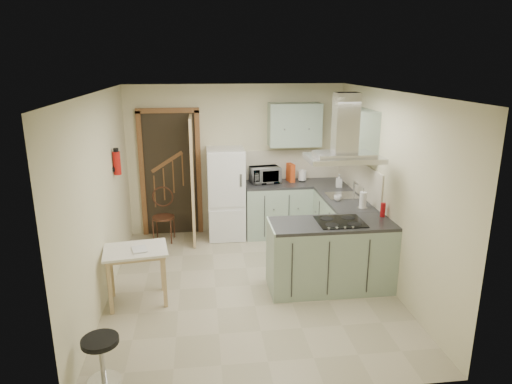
{
  "coord_description": "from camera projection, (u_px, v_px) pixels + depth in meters",
  "views": [
    {
      "loc": [
        -0.59,
        -5.42,
        2.84
      ],
      "look_at": [
        0.13,
        0.45,
        1.15
      ],
      "focal_mm": 32.0,
      "sensor_mm": 36.0,
      "label": 1
    }
  ],
  "objects": [
    {
      "name": "doorway",
      "position": [
        171.0,
        174.0,
        7.58
      ],
      "size": [
        1.1,
        0.12,
        2.1
      ],
      "primitive_type": "cube",
      "color": "brown",
      "rests_on": "floor"
    },
    {
      "name": "microwave",
      "position": [
        265.0,
        175.0,
        7.57
      ],
      "size": [
        0.52,
        0.4,
        0.26
      ],
      "primitive_type": "imported",
      "rotation": [
        0.0,
        0.0,
        0.16
      ],
      "color": "black",
      "rests_on": "counter_back"
    },
    {
      "name": "bentwood_chair",
      "position": [
        163.0,
        217.0,
        7.41
      ],
      "size": [
        0.4,
        0.4,
        0.81
      ],
      "primitive_type": "cube",
      "rotation": [
        0.0,
        0.0,
        -0.12
      ],
      "color": "#4A2E18",
      "rests_on": "floor"
    },
    {
      "name": "drop_leaf_table",
      "position": [
        137.0,
        275.0,
        5.53
      ],
      "size": [
        0.81,
        0.65,
        0.69
      ],
      "primitive_type": "cube",
      "rotation": [
        0.0,
        0.0,
        0.14
      ],
      "color": "tan",
      "rests_on": "floor"
    },
    {
      "name": "counter_back",
      "position": [
        277.0,
        209.0,
        7.69
      ],
      "size": [
        1.08,
        0.6,
        0.9
      ],
      "primitive_type": "cube",
      "color": "#9EB2A0",
      "rests_on": "floor"
    },
    {
      "name": "left_wall",
      "position": [
        101.0,
        200.0,
        5.47
      ],
      "size": [
        0.0,
        4.2,
        4.2
      ],
      "primitive_type": "plane",
      "rotation": [
        1.57,
        0.0,
        1.57
      ],
      "color": "beige",
      "rests_on": "floor"
    },
    {
      "name": "wall_cabinet_back",
      "position": [
        295.0,
        125.0,
        7.46
      ],
      "size": [
        0.85,
        0.35,
        0.7
      ],
      "primitive_type": "cube",
      "color": "#9EB2A0",
      "rests_on": "back_wall"
    },
    {
      "name": "floor",
      "position": [
        250.0,
        285.0,
        6.02
      ],
      "size": [
        4.2,
        4.2,
        0.0
      ],
      "primitive_type": "plane",
      "color": "#B2A78A",
      "rests_on": "ground"
    },
    {
      "name": "splashback",
      "position": [
        292.0,
        164.0,
        7.81
      ],
      "size": [
        1.68,
        0.02,
        0.5
      ],
      "primitive_type": "cube",
      "color": "beige",
      "rests_on": "counter_back"
    },
    {
      "name": "right_wall",
      "position": [
        388.0,
        190.0,
        5.89
      ],
      "size": [
        0.0,
        4.2,
        4.2
      ],
      "primitive_type": "plane",
      "rotation": [
        1.57,
        0.0,
        -1.57
      ],
      "color": "beige",
      "rests_on": "floor"
    },
    {
      "name": "soap_bottle",
      "position": [
        339.0,
        181.0,
        7.31
      ],
      "size": [
        0.11,
        0.12,
        0.21
      ],
      "primitive_type": "imported",
      "rotation": [
        0.0,
        0.0,
        -0.21
      ],
      "color": "#A3A4AE",
      "rests_on": "counter_right"
    },
    {
      "name": "sink",
      "position": [
        342.0,
        196.0,
        6.85
      ],
      "size": [
        0.45,
        0.4,
        0.01
      ],
      "primitive_type": "cube",
      "color": "silver",
      "rests_on": "counter_right"
    },
    {
      "name": "hob",
      "position": [
        340.0,
        222.0,
        5.73
      ],
      "size": [
        0.58,
        0.5,
        0.01
      ],
      "primitive_type": "cube",
      "color": "black",
      "rests_on": "peninsula"
    },
    {
      "name": "ceiling",
      "position": [
        249.0,
        92.0,
        5.33
      ],
      "size": [
        4.2,
        4.2,
        0.0
      ],
      "primitive_type": "plane",
      "rotation": [
        3.14,
        0.0,
        0.0
      ],
      "color": "silver",
      "rests_on": "back_wall"
    },
    {
      "name": "counter_right",
      "position": [
        337.0,
        220.0,
        7.14
      ],
      "size": [
        0.6,
        1.95,
        0.9
      ],
      "primitive_type": "cube",
      "color": "#9EB2A0",
      "rests_on": "floor"
    },
    {
      "name": "back_wall",
      "position": [
        236.0,
        160.0,
        7.68
      ],
      "size": [
        3.6,
        0.0,
        3.6
      ],
      "primitive_type": "plane",
      "rotation": [
        1.57,
        0.0,
        0.0
      ],
      "color": "beige",
      "rests_on": "floor"
    },
    {
      "name": "peninsula",
      "position": [
        331.0,
        255.0,
        5.84
      ],
      "size": [
        1.55,
        0.65,
        0.9
      ],
      "primitive_type": "cube",
      "color": "#9EB2A0",
      "rests_on": "floor"
    },
    {
      "name": "kettle",
      "position": [
        302.0,
        175.0,
        7.67
      ],
      "size": [
        0.17,
        0.17,
        0.2
      ],
      "primitive_type": "cylinder",
      "rotation": [
        0.0,
        0.0,
        0.24
      ],
      "color": "white",
      "rests_on": "counter_back"
    },
    {
      "name": "cup",
      "position": [
        338.0,
        198.0,
        6.6
      ],
      "size": [
        0.11,
        0.11,
        0.09
      ],
      "primitive_type": "imported",
      "rotation": [
        0.0,
        0.0,
        0.04
      ],
      "color": "silver",
      "rests_on": "counter_right"
    },
    {
      "name": "stool",
      "position": [
        102.0,
        360.0,
        4.16
      ],
      "size": [
        0.4,
        0.4,
        0.45
      ],
      "primitive_type": "cylinder",
      "rotation": [
        0.0,
        0.0,
        -0.22
      ],
      "color": "black",
      "rests_on": "floor"
    },
    {
      "name": "book",
      "position": [
        132.0,
        247.0,
        5.36
      ],
      "size": [
        0.21,
        0.26,
        0.1
      ],
      "primitive_type": "imported",
      "rotation": [
        0.0,
        0.0,
        0.25
      ],
      "color": "#A23638",
      "rests_on": "drop_leaf_table"
    },
    {
      "name": "extractor_hood",
      "position": [
        344.0,
        158.0,
        5.51
      ],
      "size": [
        0.9,
        0.55,
        0.1
      ],
      "primitive_type": "cube",
      "color": "silver",
      "rests_on": "ceiling"
    },
    {
      "name": "red_bottle",
      "position": [
        383.0,
        210.0,
        5.91
      ],
      "size": [
        0.08,
        0.08,
        0.18
      ],
      "primitive_type": "cylinder",
      "rotation": [
        0.0,
        0.0,
        -0.4
      ],
      "color": "#B20F14",
      "rests_on": "peninsula"
    },
    {
      "name": "cereal_box",
      "position": [
        291.0,
        173.0,
        7.64
      ],
      "size": [
        0.12,
        0.21,
        0.3
      ],
      "primitive_type": "cube",
      "rotation": [
        0.0,
        0.0,
        0.2
      ],
      "color": "#E24D1A",
      "rests_on": "counter_back"
    },
    {
      "name": "fridge",
      "position": [
        226.0,
        194.0,
        7.51
      ],
      "size": [
        0.6,
        0.6,
        1.5
      ],
      "primitive_type": "cube",
      "color": "white",
      "rests_on": "floor"
    },
    {
      "name": "paper_towel",
      "position": [
        363.0,
        200.0,
        6.25
      ],
      "size": [
        0.12,
        0.12,
        0.24
      ],
      "primitive_type": "cylinder",
      "rotation": [
        0.0,
        0.0,
        -0.3
      ],
      "color": "white",
      "rests_on": "counter_right"
    },
    {
      "name": "wall_cabinet_right",
      "position": [
        356.0,
        134.0,
        6.51
      ],
      "size": [
        0.35,
        0.9,
        0.7
      ],
      "primitive_type": "cube",
      "color": "#9EB2A0",
      "rests_on": "right_wall"
    },
    {
      "name": "fire_extinguisher",
      "position": [
        117.0,
        163.0,
        6.26
      ],
      "size": [
        0.1,
        0.1,
        0.32
      ],
      "primitive_type": "cylinder",
      "color": "#B2140F",
      "rests_on": "left_wall"
    }
  ]
}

